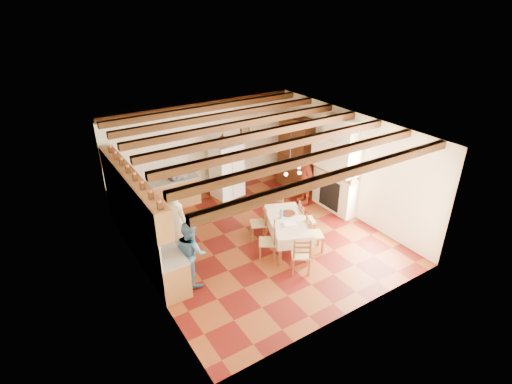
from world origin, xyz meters
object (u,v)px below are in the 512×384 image
at_px(dining_table, 287,223).
at_px(chair_right_near, 314,234).
at_px(chair_left_far, 258,223).
at_px(hutch, 296,153).
at_px(chair_left_near, 267,241).
at_px(chair_end_far, 277,209).
at_px(person_man, 177,224).
at_px(person_woman_blue, 191,252).
at_px(microwave, 177,173).
at_px(refrigerator, 227,170).
at_px(chair_right_far, 307,220).
at_px(person_woman_red, 305,179).
at_px(chair_end_near, 301,254).

xyz_separation_m(dining_table, chair_right_near, (0.45, -0.53, -0.20)).
bearing_deg(chair_left_far, hutch, 150.54).
xyz_separation_m(hutch, chair_left_near, (-3.02, -2.82, -0.71)).
xyz_separation_m(dining_table, chair_end_far, (0.41, 1.01, -0.20)).
relative_size(person_man, person_woman_blue, 1.24).
xyz_separation_m(person_man, microwave, (1.07, 2.57, 0.09)).
bearing_deg(microwave, chair_right_near, -77.08).
bearing_deg(dining_table, chair_left_far, 123.20).
height_order(refrigerator, chair_right_near, refrigerator).
height_order(chair_right_near, microwave, microwave).
bearing_deg(dining_table, chair_right_far, 8.56).
xyz_separation_m(hutch, person_woman_blue, (-4.91, -2.63, -0.42)).
distance_m(person_woman_blue, person_woman_red, 4.77).
height_order(chair_left_near, chair_end_near, same).
bearing_deg(hutch, microwave, 163.52).
height_order(chair_end_near, person_man, person_man).
bearing_deg(refrigerator, chair_left_far, -109.15).
relative_size(person_woman_red, microwave, 2.90).
distance_m(chair_left_far, chair_right_near, 1.49).
distance_m(hutch, dining_table, 3.55).
bearing_deg(person_woman_blue, chair_right_near, -103.54).
relative_size(chair_left_far, person_man, 0.50).
xyz_separation_m(chair_left_far, chair_right_far, (1.17, -0.56, 0.00)).
bearing_deg(person_man, chair_end_far, -112.59).
xyz_separation_m(chair_right_near, chair_end_far, (-0.04, 1.54, 0.00)).
relative_size(refrigerator, dining_table, 0.89).
height_order(dining_table, chair_end_near, chair_end_near).
height_order(chair_left_near, microwave, microwave).
distance_m(chair_right_near, person_woman_blue, 3.13).
bearing_deg(person_woman_blue, dining_table, -93.83).
xyz_separation_m(refrigerator, dining_table, (-0.10, -3.31, -0.19)).
distance_m(hutch, person_woman_blue, 5.58).
bearing_deg(person_man, hutch, -93.83).
relative_size(hutch, chair_end_near, 2.48).
distance_m(chair_end_near, microwave, 4.73).
bearing_deg(chair_left_far, dining_table, 57.71).
relative_size(hutch, person_man, 1.25).
bearing_deg(hutch, person_man, -163.84).
distance_m(dining_table, chair_left_far, 0.82).
height_order(dining_table, microwave, microwave).
xyz_separation_m(chair_right_far, person_woman_red, (1.15, 1.52, 0.29)).
xyz_separation_m(chair_left_far, person_woman_blue, (-2.17, -0.64, 0.29)).
bearing_deg(microwave, chair_end_far, -65.97).
height_order(chair_right_far, chair_end_far, same).
distance_m(chair_right_near, microwave, 4.55).
height_order(chair_end_near, person_woman_blue, person_woman_blue).
xyz_separation_m(dining_table, person_woman_blue, (-2.61, 0.03, 0.09)).
relative_size(dining_table, person_man, 1.03).
distance_m(chair_right_far, person_man, 3.40).
bearing_deg(dining_table, microwave, 112.03).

